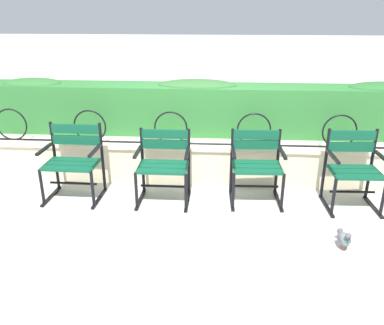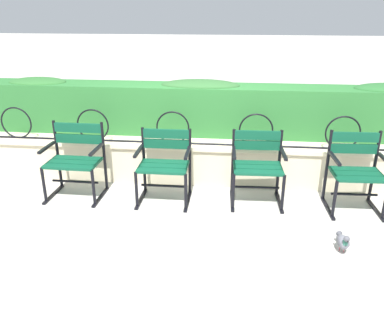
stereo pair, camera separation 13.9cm
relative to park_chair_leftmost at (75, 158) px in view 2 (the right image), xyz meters
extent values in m
plane|color=#BCB7AD|center=(1.42, -0.29, -0.47)|extent=(60.00, 60.00, 0.00)
cube|color=beige|center=(1.42, 0.55, -0.23)|extent=(8.39, 0.35, 0.48)
cube|color=beige|center=(1.42, 0.55, 0.04)|extent=(8.39, 0.41, 0.05)
cylinder|color=black|center=(1.42, 0.47, 0.07)|extent=(7.83, 0.02, 0.02)
torus|color=black|center=(-0.95, 0.47, 0.27)|extent=(0.42, 0.02, 0.42)
torus|color=black|center=(0.07, 0.47, 0.27)|extent=(0.42, 0.02, 0.42)
torus|color=black|center=(1.10, 0.47, 0.27)|extent=(0.42, 0.02, 0.42)
torus|color=black|center=(2.13, 0.47, 0.27)|extent=(0.42, 0.02, 0.42)
torus|color=black|center=(3.16, 0.47, 0.27)|extent=(0.42, 0.02, 0.42)
cube|color=#2D7033|center=(1.42, 0.99, 0.39)|extent=(8.23, 0.54, 0.65)
ellipsoid|color=#306930|center=(-0.85, 0.99, 0.71)|extent=(0.80, 0.48, 0.12)
ellipsoid|color=#2F602F|center=(1.40, 0.99, 0.71)|extent=(1.04, 0.48, 0.15)
cube|color=#0F4C33|center=(0.00, -0.21, -0.03)|extent=(0.60, 0.14, 0.03)
cube|color=#0F4C33|center=(0.00, -0.08, -0.03)|extent=(0.60, 0.14, 0.03)
cube|color=#0F4C33|center=(0.00, 0.06, -0.03)|extent=(0.60, 0.14, 0.03)
cube|color=#0F4C33|center=(0.00, 0.16, 0.33)|extent=(0.60, 0.04, 0.11)
cube|color=#0F4C33|center=(0.00, 0.16, 0.19)|extent=(0.60, 0.04, 0.11)
cylinder|color=black|center=(0.30, 0.16, -0.03)|extent=(0.04, 0.04, 0.88)
cylinder|color=black|center=(0.29, -0.27, -0.25)|extent=(0.04, 0.04, 0.44)
cube|color=black|center=(0.30, -0.08, -0.46)|extent=(0.05, 0.52, 0.02)
cube|color=black|center=(0.30, -0.08, 0.15)|extent=(0.04, 0.40, 0.03)
cylinder|color=black|center=(-0.30, 0.17, -0.03)|extent=(0.04, 0.04, 0.88)
cylinder|color=black|center=(-0.30, -0.26, -0.25)|extent=(0.04, 0.04, 0.44)
cube|color=black|center=(-0.30, -0.07, -0.46)|extent=(0.05, 0.52, 0.02)
cube|color=black|center=(-0.30, -0.07, 0.15)|extent=(0.04, 0.40, 0.03)
cylinder|color=black|center=(0.00, -0.08, -0.27)|extent=(0.57, 0.04, 0.03)
cube|color=#0F4C33|center=(1.07, -0.22, -0.03)|extent=(0.56, 0.13, 0.03)
cube|color=#0F4C33|center=(1.07, -0.08, -0.03)|extent=(0.56, 0.13, 0.03)
cube|color=#0F4C33|center=(1.07, 0.06, -0.03)|extent=(0.56, 0.13, 0.03)
cube|color=#0F4C33|center=(1.07, 0.16, 0.29)|extent=(0.56, 0.03, 0.11)
cube|color=#0F4C33|center=(1.07, 0.16, 0.16)|extent=(0.56, 0.03, 0.11)
cylinder|color=black|center=(1.35, 0.16, -0.06)|extent=(0.04, 0.04, 0.83)
cylinder|color=black|center=(1.35, -0.27, -0.25)|extent=(0.04, 0.04, 0.44)
cube|color=black|center=(1.35, -0.08, -0.46)|extent=(0.04, 0.52, 0.02)
cube|color=black|center=(1.35, -0.08, 0.15)|extent=(0.04, 0.40, 0.03)
cylinder|color=black|center=(0.79, 0.16, -0.06)|extent=(0.04, 0.04, 0.83)
cylinder|color=black|center=(0.79, -0.27, -0.25)|extent=(0.04, 0.04, 0.44)
cube|color=black|center=(0.79, -0.08, -0.46)|extent=(0.04, 0.52, 0.02)
cube|color=black|center=(0.79, -0.08, 0.15)|extent=(0.04, 0.40, 0.03)
cylinder|color=black|center=(1.07, -0.08, -0.27)|extent=(0.53, 0.03, 0.03)
cube|color=#0F4C33|center=(2.15, -0.14, -0.03)|extent=(0.55, 0.15, 0.03)
cube|color=#0F4C33|center=(2.15, -0.01, -0.03)|extent=(0.55, 0.15, 0.03)
cube|color=#0F4C33|center=(2.14, 0.13, -0.03)|extent=(0.55, 0.15, 0.03)
cube|color=#0F4C33|center=(2.14, 0.23, 0.28)|extent=(0.55, 0.05, 0.11)
cube|color=#0F4C33|center=(2.14, 0.23, 0.16)|extent=(0.55, 0.05, 0.11)
cylinder|color=black|center=(2.41, 0.24, -0.06)|extent=(0.04, 0.04, 0.82)
cylinder|color=black|center=(2.43, -0.18, -0.25)|extent=(0.04, 0.04, 0.44)
cube|color=black|center=(2.42, 0.01, -0.46)|extent=(0.06, 0.52, 0.02)
cube|color=black|center=(2.42, 0.01, 0.15)|extent=(0.05, 0.40, 0.03)
cylinder|color=black|center=(1.86, 0.22, -0.06)|extent=(0.04, 0.04, 0.82)
cylinder|color=black|center=(1.88, -0.21, -0.25)|extent=(0.04, 0.04, 0.44)
cube|color=black|center=(1.87, -0.02, -0.46)|extent=(0.06, 0.52, 0.02)
cube|color=black|center=(1.87, -0.02, 0.15)|extent=(0.05, 0.40, 0.03)
cylinder|color=black|center=(2.15, -0.01, -0.27)|extent=(0.52, 0.05, 0.03)
cube|color=#0F4C33|center=(3.23, -0.21, -0.03)|extent=(0.54, 0.15, 0.03)
cube|color=#0F4C33|center=(3.22, -0.08, -0.03)|extent=(0.54, 0.15, 0.03)
cube|color=#0F4C33|center=(3.22, 0.06, -0.03)|extent=(0.54, 0.15, 0.03)
cube|color=#0F4C33|center=(3.21, 0.16, 0.32)|extent=(0.53, 0.05, 0.11)
cube|color=#0F4C33|center=(3.21, 0.16, 0.18)|extent=(0.53, 0.05, 0.11)
cylinder|color=black|center=(3.48, 0.17, -0.04)|extent=(0.04, 0.04, 0.87)
cube|color=black|center=(3.49, -0.07, -0.46)|extent=(0.06, 0.52, 0.02)
cylinder|color=black|center=(2.95, 0.15, -0.04)|extent=(0.04, 0.04, 0.87)
cylinder|color=black|center=(2.96, -0.28, -0.25)|extent=(0.04, 0.04, 0.44)
cube|color=black|center=(2.96, -0.09, -0.46)|extent=(0.06, 0.52, 0.02)
cube|color=black|center=(2.96, -0.09, 0.15)|extent=(0.05, 0.40, 0.03)
cylinder|color=black|center=(3.22, -0.08, -0.27)|extent=(0.51, 0.05, 0.03)
ellipsoid|color=slate|center=(2.91, -0.93, -0.36)|extent=(0.10, 0.19, 0.11)
cylinder|color=#2D6B56|center=(2.91, -0.99, -0.33)|extent=(0.04, 0.06, 0.06)
sphere|color=#55555D|center=(2.91, -1.02, -0.27)|extent=(0.06, 0.06, 0.06)
cone|color=black|center=(2.91, -1.05, -0.28)|extent=(0.01, 0.02, 0.01)
cone|color=#4A4A52|center=(2.91, -0.81, -0.37)|extent=(0.06, 0.08, 0.06)
ellipsoid|color=#5B5B63|center=(2.95, -0.92, -0.36)|extent=(0.02, 0.14, 0.07)
ellipsoid|color=#5B5B63|center=(2.87, -0.91, -0.36)|extent=(0.02, 0.14, 0.07)
cylinder|color=#C6515B|center=(2.93, -0.94, -0.44)|extent=(0.01, 0.01, 0.05)
cylinder|color=#C6515B|center=(2.89, -0.92, -0.44)|extent=(0.01, 0.01, 0.05)
camera|label=1|loc=(1.71, -4.21, 1.67)|focal=36.86mm
camera|label=2|loc=(1.85, -4.19, 1.67)|focal=36.86mm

